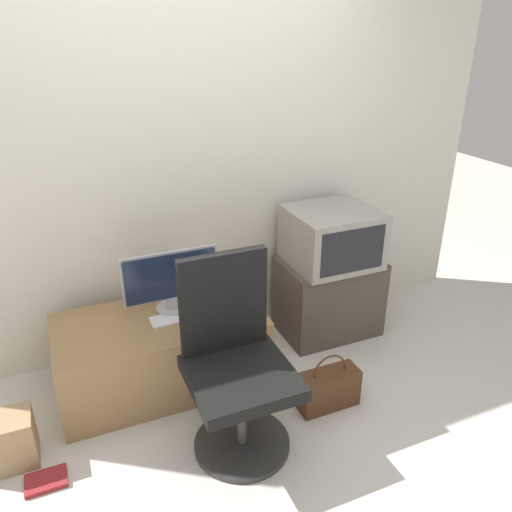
{
  "coord_description": "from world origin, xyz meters",
  "views": [
    {
      "loc": [
        -0.79,
        -1.67,
        2.02
      ],
      "look_at": [
        0.33,
        0.97,
        0.7
      ],
      "focal_mm": 35.0,
      "sensor_mm": 36.0,
      "label": 1
    }
  ],
  "objects_px": {
    "main_monitor": "(171,281)",
    "keyboard": "(177,318)",
    "crt_tv": "(332,237)",
    "book": "(46,481)",
    "office_chair": "(236,368)",
    "mouse": "(211,311)",
    "handbag": "(328,388)",
    "cardboard_box_lower": "(7,442)"
  },
  "relations": [
    {
      "from": "cardboard_box_lower",
      "to": "book",
      "type": "distance_m",
      "value": 0.29
    },
    {
      "from": "main_monitor",
      "to": "crt_tv",
      "type": "distance_m",
      "value": 1.12
    },
    {
      "from": "book",
      "to": "crt_tv",
      "type": "bearing_deg",
      "value": 18.14
    },
    {
      "from": "mouse",
      "to": "cardboard_box_lower",
      "type": "distance_m",
      "value": 1.26
    },
    {
      "from": "office_chair",
      "to": "handbag",
      "type": "relative_size",
      "value": 2.87
    },
    {
      "from": "crt_tv",
      "to": "book",
      "type": "height_order",
      "value": "crt_tv"
    },
    {
      "from": "crt_tv",
      "to": "keyboard",
      "type": "bearing_deg",
      "value": -172.74
    },
    {
      "from": "handbag",
      "to": "book",
      "type": "xyz_separation_m",
      "value": [
        -1.54,
        0.06,
        -0.11
      ]
    },
    {
      "from": "mouse",
      "to": "book",
      "type": "relative_size",
      "value": 0.3
    },
    {
      "from": "crt_tv",
      "to": "book",
      "type": "bearing_deg",
      "value": -161.86
    },
    {
      "from": "keyboard",
      "to": "mouse",
      "type": "bearing_deg",
      "value": -2.33
    },
    {
      "from": "main_monitor",
      "to": "cardboard_box_lower",
      "type": "height_order",
      "value": "main_monitor"
    },
    {
      "from": "book",
      "to": "keyboard",
      "type": "bearing_deg",
      "value": 31.15
    },
    {
      "from": "main_monitor",
      "to": "mouse",
      "type": "bearing_deg",
      "value": -32.12
    },
    {
      "from": "office_chair",
      "to": "crt_tv",
      "type": "bearing_deg",
      "value": 36.35
    },
    {
      "from": "keyboard",
      "to": "office_chair",
      "type": "height_order",
      "value": "office_chair"
    },
    {
      "from": "handbag",
      "to": "book",
      "type": "relative_size",
      "value": 1.83
    },
    {
      "from": "main_monitor",
      "to": "mouse",
      "type": "xyz_separation_m",
      "value": [
        0.2,
        -0.13,
        -0.18
      ]
    },
    {
      "from": "crt_tv",
      "to": "handbag",
      "type": "height_order",
      "value": "crt_tv"
    },
    {
      "from": "keyboard",
      "to": "handbag",
      "type": "relative_size",
      "value": 0.86
    },
    {
      "from": "main_monitor",
      "to": "crt_tv",
      "type": "xyz_separation_m",
      "value": [
        1.12,
        0.03,
        0.1
      ]
    },
    {
      "from": "crt_tv",
      "to": "office_chair",
      "type": "bearing_deg",
      "value": -143.65
    },
    {
      "from": "mouse",
      "to": "cardboard_box_lower",
      "type": "relative_size",
      "value": 0.21
    },
    {
      "from": "cardboard_box_lower",
      "to": "book",
      "type": "height_order",
      "value": "cardboard_box_lower"
    },
    {
      "from": "keyboard",
      "to": "book",
      "type": "distance_m",
      "value": 1.05
    },
    {
      "from": "keyboard",
      "to": "cardboard_box_lower",
      "type": "height_order",
      "value": "keyboard"
    },
    {
      "from": "office_chair",
      "to": "mouse",
      "type": "bearing_deg",
      "value": 83.99
    },
    {
      "from": "handbag",
      "to": "book",
      "type": "bearing_deg",
      "value": 177.73
    },
    {
      "from": "mouse",
      "to": "office_chair",
      "type": "distance_m",
      "value": 0.57
    },
    {
      "from": "keyboard",
      "to": "crt_tv",
      "type": "height_order",
      "value": "crt_tv"
    },
    {
      "from": "main_monitor",
      "to": "keyboard",
      "type": "distance_m",
      "value": 0.22
    },
    {
      "from": "main_monitor",
      "to": "office_chair",
      "type": "xyz_separation_m",
      "value": [
        0.14,
        -0.69,
        -0.19
      ]
    },
    {
      "from": "crt_tv",
      "to": "handbag",
      "type": "distance_m",
      "value": 1.01
    },
    {
      "from": "cardboard_box_lower",
      "to": "mouse",
      "type": "bearing_deg",
      "value": 13.24
    },
    {
      "from": "crt_tv",
      "to": "office_chair",
      "type": "relative_size",
      "value": 0.55
    },
    {
      "from": "crt_tv",
      "to": "handbag",
      "type": "relative_size",
      "value": 1.57
    },
    {
      "from": "cardboard_box_lower",
      "to": "book",
      "type": "relative_size",
      "value": 1.41
    },
    {
      "from": "crt_tv",
      "to": "book",
      "type": "xyz_separation_m",
      "value": [
        -1.94,
        -0.64,
        -0.73
      ]
    },
    {
      "from": "keyboard",
      "to": "office_chair",
      "type": "distance_m",
      "value": 0.59
    },
    {
      "from": "keyboard",
      "to": "mouse",
      "type": "relative_size",
      "value": 5.24
    },
    {
      "from": "office_chair",
      "to": "keyboard",
      "type": "bearing_deg",
      "value": 104.97
    },
    {
      "from": "book",
      "to": "mouse",
      "type": "bearing_deg",
      "value": 25.22
    }
  ]
}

